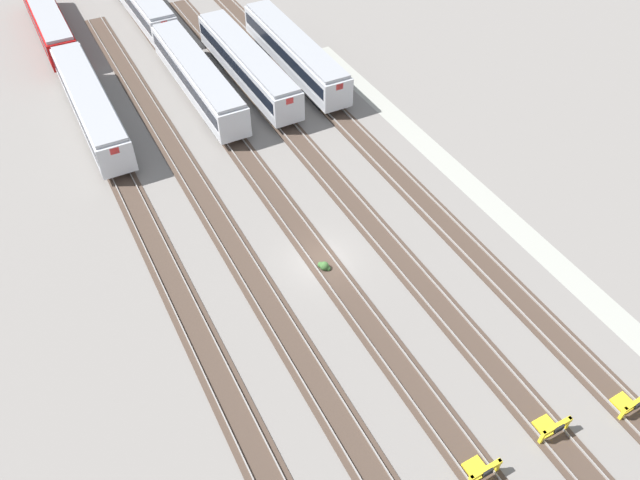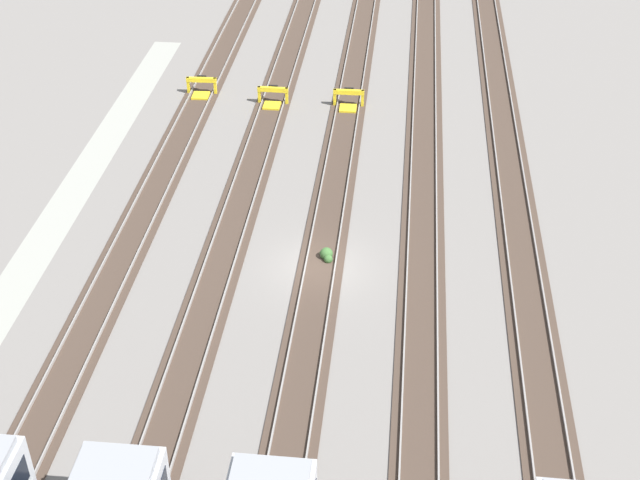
# 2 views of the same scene
# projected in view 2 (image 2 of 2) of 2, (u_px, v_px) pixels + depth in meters

# --- Properties ---
(ground_plane) EXTENTS (400.00, 400.00, 0.00)m
(ground_plane) POSITION_uv_depth(u_px,v_px,m) (321.00, 268.00, 43.33)
(ground_plane) COLOR gray
(service_walkway) EXTENTS (54.00, 2.00, 0.01)m
(service_walkway) POSITION_uv_depth(u_px,v_px,m) (37.00, 250.00, 44.54)
(service_walkway) COLOR #9E9E93
(service_walkway) RESTS_ON ground
(rail_track_nearest) EXTENTS (90.00, 2.23, 0.21)m
(rail_track_nearest) POSITION_uv_depth(u_px,v_px,m) (123.00, 255.00, 44.14)
(rail_track_nearest) COLOR #47382D
(rail_track_nearest) RESTS_ON ground
(rail_track_near_inner) EXTENTS (90.00, 2.24, 0.21)m
(rail_track_near_inner) POSITION_uv_depth(u_px,v_px,m) (221.00, 261.00, 43.72)
(rail_track_near_inner) COLOR #47382D
(rail_track_near_inner) RESTS_ON ground
(rail_track_middle) EXTENTS (90.00, 2.24, 0.21)m
(rail_track_middle) POSITION_uv_depth(u_px,v_px,m) (321.00, 267.00, 43.30)
(rail_track_middle) COLOR #47382D
(rail_track_middle) RESTS_ON ground
(rail_track_far_inner) EXTENTS (90.00, 2.23, 0.21)m
(rail_track_far_inner) POSITION_uv_depth(u_px,v_px,m) (422.00, 273.00, 42.89)
(rail_track_far_inner) COLOR #47382D
(rail_track_far_inner) RESTS_ON ground
(rail_track_farthest) EXTENTS (90.00, 2.23, 0.21)m
(rail_track_farthest) POSITION_uv_depth(u_px,v_px,m) (525.00, 279.00, 42.47)
(rail_track_farthest) COLOR #47382D
(rail_track_farthest) RESTS_ON ground
(bumper_stop_nearest_track) EXTENTS (1.37, 2.01, 1.22)m
(bumper_stop_nearest_track) POSITION_uv_depth(u_px,v_px,m) (201.00, 88.00, 58.85)
(bumper_stop_nearest_track) COLOR yellow
(bumper_stop_nearest_track) RESTS_ON ground
(bumper_stop_near_inner_track) EXTENTS (1.35, 2.00, 1.22)m
(bumper_stop_near_inner_track) POSITION_uv_depth(u_px,v_px,m) (272.00, 98.00, 57.62)
(bumper_stop_near_inner_track) COLOR yellow
(bumper_stop_near_inner_track) RESTS_ON ground
(bumper_stop_middle_track) EXTENTS (1.35, 2.00, 1.22)m
(bumper_stop_middle_track) POSITION_uv_depth(u_px,v_px,m) (348.00, 101.00, 57.31)
(bumper_stop_middle_track) COLOR yellow
(bumper_stop_middle_track) RESTS_ON ground
(weed_clump) EXTENTS (0.92, 0.70, 0.64)m
(weed_clump) POSITION_uv_depth(u_px,v_px,m) (326.00, 255.00, 43.79)
(weed_clump) COLOR #38602D
(weed_clump) RESTS_ON ground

